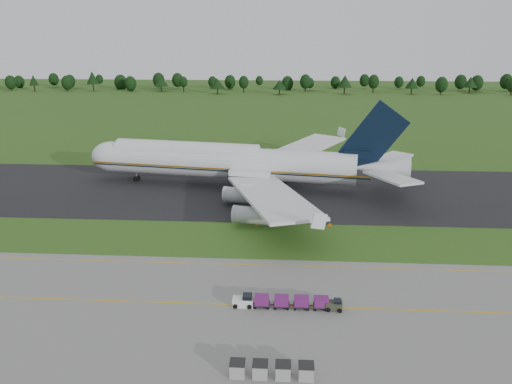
# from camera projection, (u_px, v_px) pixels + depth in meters

# --- Properties ---
(ground) EXTENTS (600.00, 600.00, 0.00)m
(ground) POSITION_uv_depth(u_px,v_px,m) (257.00, 240.00, 87.23)
(ground) COLOR #2D5118
(ground) RESTS_ON ground
(apron) EXTENTS (300.00, 52.00, 0.06)m
(apron) POSITION_uv_depth(u_px,v_px,m) (239.00, 362.00, 54.92)
(apron) COLOR slate
(apron) RESTS_ON ground
(taxiway) EXTENTS (300.00, 40.00, 0.08)m
(taxiway) POSITION_uv_depth(u_px,v_px,m) (264.00, 191.00, 113.82)
(taxiway) COLOR black
(taxiway) RESTS_ON ground
(apron_markings) EXTENTS (300.00, 30.20, 0.01)m
(apron_markings) POSITION_uv_depth(u_px,v_px,m) (244.00, 326.00, 61.58)
(apron_markings) COLOR #C99D0B
(apron_markings) RESTS_ON apron
(tree_line) EXTENTS (525.97, 21.54, 11.93)m
(tree_line) POSITION_uv_depth(u_px,v_px,m) (285.00, 82.00, 293.93)
(tree_line) COLOR black
(tree_line) RESTS_ON ground
(aircraft) EXTENTS (75.81, 72.83, 21.20)m
(aircraft) POSITION_uv_depth(u_px,v_px,m) (234.00, 162.00, 114.83)
(aircraft) COLOR silver
(aircraft) RESTS_ON ground
(baggage_train) EXTENTS (12.73, 1.63, 1.56)m
(baggage_train) POSITION_uv_depth(u_px,v_px,m) (279.00, 301.00, 65.57)
(baggage_train) COLOR silver
(baggage_train) RESTS_ON apron
(utility_cart) EXTENTS (2.21, 1.49, 1.17)m
(utility_cart) POSITION_uv_depth(u_px,v_px,m) (334.00, 306.00, 65.00)
(utility_cart) COLOR #323626
(utility_cart) RESTS_ON apron
(uld_row) EXTENTS (8.86, 1.66, 1.64)m
(uld_row) POSITION_uv_depth(u_px,v_px,m) (272.00, 370.00, 52.29)
(uld_row) COLOR #999999
(uld_row) RESTS_ON apron
(edge_markers) EXTENTS (14.23, 0.30, 0.60)m
(edge_markers) POSITION_uv_depth(u_px,v_px,m) (293.00, 225.00, 93.35)
(edge_markers) COLOR #DC4F06
(edge_markers) RESTS_ON ground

